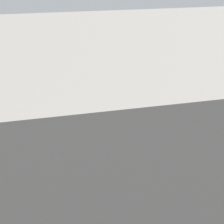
# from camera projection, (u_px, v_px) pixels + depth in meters

# --- Properties ---
(ground_plane) EXTENTS (60.00, 60.00, 0.00)m
(ground_plane) POSITION_uv_depth(u_px,v_px,m) (134.00, 117.00, 14.84)
(ground_plane) COLOR black
(kerb_strip) EXTENTS (24.00, 3.20, 0.04)m
(kerb_strip) POSITION_uv_depth(u_px,v_px,m) (168.00, 169.00, 11.17)
(kerb_strip) COLOR gray
(kerb_strip) RESTS_ON ground
(moving_hatchback) EXTENTS (4.10, 2.23, 2.06)m
(moving_hatchback) POSITION_uv_depth(u_px,v_px,m) (136.00, 90.00, 15.21)
(moving_hatchback) COLOR red
(moving_hatchback) RESTS_ON ground
(fire_hydrant) EXTENTS (0.42, 0.31, 0.80)m
(fire_hydrant) POSITION_uv_depth(u_px,v_px,m) (65.00, 156.00, 11.26)
(fire_hydrant) COLOR gold
(fire_hydrant) RESTS_ON ground
(pedestrian) EXTENTS (0.38, 0.51, 1.62)m
(pedestrian) POSITION_uv_depth(u_px,v_px,m) (44.00, 140.00, 11.18)
(pedestrian) COLOR silver
(pedestrian) RESTS_ON ground
(sign_post) EXTENTS (0.07, 0.44, 2.40)m
(sign_post) POSITION_uv_depth(u_px,v_px,m) (62.00, 147.00, 9.61)
(sign_post) COLOR #4C4C51
(sign_post) RESTS_ON ground
(puddle_patch) EXTENTS (4.32, 4.32, 0.01)m
(puddle_patch) POSITION_uv_depth(u_px,v_px,m) (123.00, 108.00, 15.72)
(puddle_patch) COLOR black
(puddle_patch) RESTS_ON ground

